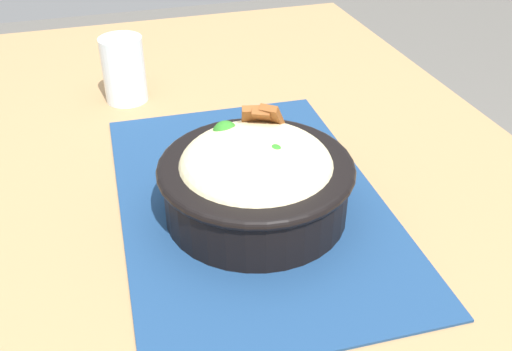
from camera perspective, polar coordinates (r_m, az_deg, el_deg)
The scene contains 5 objects.
table at distance 0.76m, azimuth -0.68°, elevation -4.69°, with size 1.29×0.77×0.72m.
placemat at distance 0.69m, azimuth -0.56°, elevation -2.39°, with size 0.47×0.30×0.00m, color navy.
bowl at distance 0.64m, azimuth -0.00°, elevation -0.17°, with size 0.23×0.23×0.12m.
fork at distance 0.77m, azimuth -0.70°, elevation 2.19°, with size 0.03×0.13×0.00m.
drinking_glass at distance 0.93m, azimuth -12.67°, elevation 9.62°, with size 0.06×0.06×0.10m.
Camera 1 is at (-0.57, 0.16, 1.12)m, focal length 41.18 mm.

